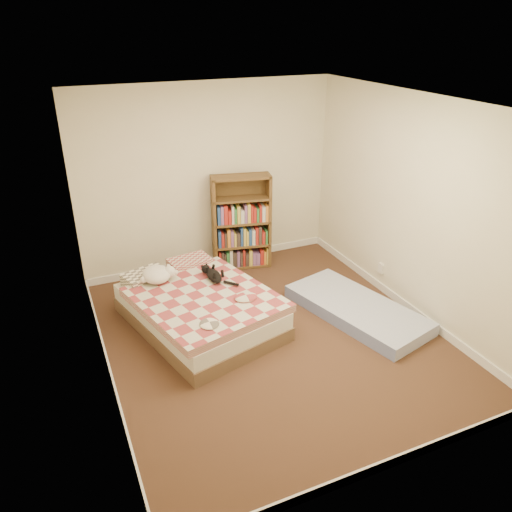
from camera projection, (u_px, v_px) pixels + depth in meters
name	position (u px, v px, depth m)	size (l,w,h in m)	color
room	(273.00, 237.00, 5.01)	(3.51, 4.01, 2.51)	#432D1D
bed	(199.00, 307.00, 5.67)	(1.69, 2.08, 0.49)	brown
bookshelf	(241.00, 232.00, 6.90)	(0.85, 0.43, 1.32)	#51371B
floor_mattress	(357.00, 309.00, 5.89)	(0.77, 1.71, 0.15)	#798BCB
black_cat	(213.00, 274.00, 5.79)	(0.23, 0.57, 0.13)	black
white_dog	(158.00, 275.00, 5.72)	(0.47, 0.48, 0.18)	white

